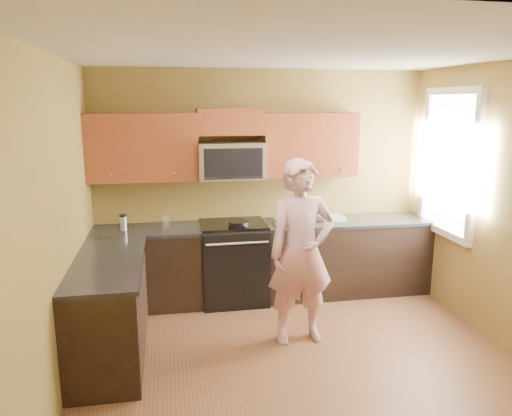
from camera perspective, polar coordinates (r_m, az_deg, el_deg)
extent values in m
plane|color=brown|center=(4.60, 5.66, -18.23)|extent=(4.00, 4.00, 0.00)
plane|color=white|center=(3.98, 6.52, 17.57)|extent=(4.00, 4.00, 0.00)
plane|color=brown|center=(5.99, 0.68, 2.88)|extent=(4.00, 0.00, 4.00)
plane|color=brown|center=(2.34, 20.34, -13.29)|extent=(4.00, 0.00, 4.00)
plane|color=brown|center=(4.01, -22.53, -2.78)|extent=(0.00, 4.00, 4.00)
cube|color=black|center=(5.92, 1.21, -6.31)|extent=(4.00, 0.60, 0.88)
cube|color=black|center=(4.82, -16.60, -11.33)|extent=(0.60, 1.60, 0.88)
cube|color=black|center=(5.78, 1.26, -2.02)|extent=(4.00, 0.62, 0.04)
cube|color=black|center=(4.66, -16.82, -6.13)|extent=(0.62, 1.60, 0.04)
cube|color=brown|center=(5.68, -3.00, 9.97)|extent=(0.76, 0.33, 0.30)
imported|color=#D66B7F|center=(4.77, 5.30, -5.14)|extent=(0.69, 0.47, 1.81)
cube|color=#B27F47|center=(5.75, 5.69, -1.88)|extent=(0.14, 0.14, 0.01)
ellipsoid|color=silver|center=(5.74, 4.40, -1.64)|extent=(0.14, 0.15, 0.06)
ellipsoid|color=silver|center=(5.85, 2.87, -1.33)|extent=(0.15, 0.16, 0.07)
cube|color=silver|center=(6.02, 8.72, -1.14)|extent=(0.34, 0.29, 0.05)
cylinder|color=silver|center=(5.76, -10.41, -1.45)|extent=(0.08, 0.08, 0.12)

